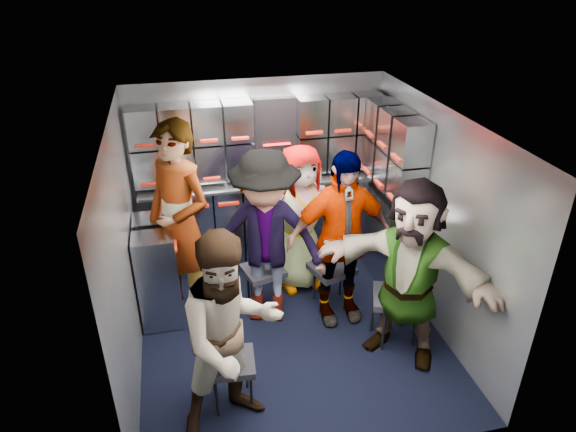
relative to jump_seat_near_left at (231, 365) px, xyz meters
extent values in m
plane|color=black|center=(0.65, 0.76, -0.39)|extent=(3.00, 3.00, 0.00)
cube|color=#8D939A|center=(0.65, 2.26, 0.66)|extent=(2.80, 0.04, 2.10)
cube|color=#8D939A|center=(-0.75, 0.76, 0.66)|extent=(0.04, 3.00, 2.10)
cube|color=#8D939A|center=(2.05, 0.76, 0.66)|extent=(0.04, 3.00, 2.10)
cube|color=silver|center=(0.65, 0.76, 1.71)|extent=(2.80, 3.00, 0.02)
cube|color=#A1A7B1|center=(0.65, 2.05, 0.10)|extent=(2.68, 0.38, 0.99)
cube|color=#A1A7B1|center=(-0.54, 1.32, 0.10)|extent=(0.38, 0.76, 0.99)
cube|color=#B2B4B9|center=(0.65, 2.05, 0.62)|extent=(2.68, 0.42, 0.03)
cube|color=#A1A7B1|center=(0.65, 2.11, 1.10)|extent=(2.68, 0.28, 0.82)
cube|color=#A1A7B1|center=(1.90, 1.46, 1.10)|extent=(0.28, 1.00, 0.82)
cube|color=#A1A7B1|center=(1.90, 1.36, 0.11)|extent=(0.28, 1.20, 1.00)
cube|color=#A3190B|center=(0.65, 1.85, 0.49)|extent=(2.60, 0.02, 0.03)
cube|color=black|center=(0.00, 0.00, 0.02)|extent=(0.40, 0.38, 0.06)
cylinder|color=black|center=(-0.14, -0.12, -0.19)|extent=(0.02, 0.02, 0.39)
cylinder|color=black|center=(0.14, -0.12, -0.19)|extent=(0.02, 0.02, 0.39)
cylinder|color=black|center=(-0.14, 0.12, -0.19)|extent=(0.02, 0.02, 0.39)
cylinder|color=black|center=(0.14, 0.12, -0.19)|extent=(0.02, 0.02, 0.39)
cube|color=black|center=(0.48, 1.20, 0.03)|extent=(0.46, 0.44, 0.06)
cylinder|color=black|center=(0.34, 1.08, -0.19)|extent=(0.02, 0.02, 0.40)
cylinder|color=black|center=(0.62, 1.08, -0.19)|extent=(0.02, 0.02, 0.40)
cylinder|color=black|center=(0.34, 1.32, -0.19)|extent=(0.02, 0.02, 0.40)
cylinder|color=black|center=(0.62, 1.32, -0.19)|extent=(0.02, 0.02, 0.40)
cube|color=black|center=(0.94, 1.68, 0.01)|extent=(0.46, 0.45, 0.06)
cylinder|color=black|center=(0.80, 1.57, -0.20)|extent=(0.02, 0.02, 0.38)
cylinder|color=black|center=(1.07, 1.57, -0.20)|extent=(0.02, 0.02, 0.38)
cylinder|color=black|center=(0.80, 1.80, -0.20)|extent=(0.02, 0.02, 0.38)
cylinder|color=black|center=(1.07, 1.80, -0.20)|extent=(0.02, 0.02, 0.38)
cube|color=black|center=(1.16, 1.06, 0.04)|extent=(0.48, 0.47, 0.06)
cylinder|color=black|center=(1.02, 0.93, -0.18)|extent=(0.02, 0.02, 0.41)
cylinder|color=black|center=(1.31, 0.93, -0.18)|extent=(0.02, 0.02, 0.41)
cylinder|color=black|center=(1.02, 1.18, -0.18)|extent=(0.02, 0.02, 0.41)
cylinder|color=black|center=(1.31, 1.18, -0.18)|extent=(0.02, 0.02, 0.41)
cube|color=black|center=(1.58, 0.43, 0.07)|extent=(0.53, 0.52, 0.07)
cylinder|color=black|center=(1.42, 0.29, -0.17)|extent=(0.03, 0.03, 0.44)
cylinder|color=black|center=(1.73, 0.29, -0.17)|extent=(0.03, 0.03, 0.44)
cylinder|color=black|center=(1.42, 0.56, -0.17)|extent=(0.03, 0.03, 0.44)
cylinder|color=black|center=(1.73, 0.56, -0.17)|extent=(0.03, 0.03, 0.44)
imported|color=black|center=(-0.28, 1.31, 0.61)|extent=(0.85, 0.86, 2.00)
imported|color=black|center=(0.00, -0.18, 0.45)|extent=(0.97, 0.85, 1.68)
imported|color=black|center=(0.48, 1.02, 0.50)|extent=(1.29, 0.96, 1.77)
imported|color=black|center=(0.94, 1.50, 0.41)|extent=(0.85, 0.61, 1.60)
imported|color=black|center=(1.16, 0.88, 0.49)|extent=(1.05, 0.47, 1.76)
imported|color=black|center=(1.58, 0.25, 0.47)|extent=(1.51, 1.47, 1.72)
cylinder|color=white|center=(-0.26, 2.00, 0.76)|extent=(0.07, 0.07, 0.24)
cylinder|color=white|center=(0.67, 2.00, 0.77)|extent=(0.07, 0.07, 0.27)
cylinder|color=white|center=(1.51, 2.00, 0.77)|extent=(0.07, 0.07, 0.27)
cylinder|color=tan|center=(-0.40, 1.99, 0.69)|extent=(0.08, 0.08, 0.10)
cylinder|color=tan|center=(1.26, 1.99, 0.69)|extent=(0.08, 0.08, 0.10)
camera|label=1|loc=(-0.24, -3.04, 2.94)|focal=32.00mm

